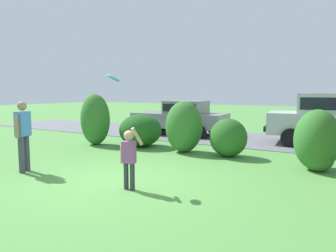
# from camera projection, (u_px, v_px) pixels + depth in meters

# --- Properties ---
(ground_plane) EXTENTS (80.00, 80.00, 0.00)m
(ground_plane) POSITION_uv_depth(u_px,v_px,m) (118.00, 181.00, 7.23)
(ground_plane) COLOR #518E42
(driveway_strip) EXTENTS (28.00, 4.40, 0.02)m
(driveway_strip) POSITION_uv_depth(u_px,v_px,m) (236.00, 138.00, 13.70)
(driveway_strip) COLOR slate
(driveway_strip) RESTS_ON ground
(shrub_near_tree) EXTENTS (1.17, 0.98, 1.90)m
(shrub_near_tree) POSITION_uv_depth(u_px,v_px,m) (95.00, 119.00, 12.07)
(shrub_near_tree) COLOR #33702B
(shrub_near_tree) RESTS_ON ground
(shrub_centre_left) EXTENTS (1.50, 1.55, 1.18)m
(shrub_centre_left) POSITION_uv_depth(u_px,v_px,m) (140.00, 131.00, 11.68)
(shrub_centre_left) COLOR #1E511C
(shrub_centre_left) RESTS_ON ground
(shrub_centre) EXTENTS (1.23, 1.13, 1.68)m
(shrub_centre) POSITION_uv_depth(u_px,v_px,m) (184.00, 127.00, 10.59)
(shrub_centre) COLOR #33702B
(shrub_centre) RESTS_ON ground
(shrub_centre_right) EXTENTS (1.15, 1.04, 1.17)m
(shrub_centre_right) POSITION_uv_depth(u_px,v_px,m) (228.00, 139.00, 9.87)
(shrub_centre_right) COLOR #286023
(shrub_centre_right) RESTS_ON ground
(shrub_far_end) EXTENTS (1.11, 1.22, 1.54)m
(shrub_far_end) POSITION_uv_depth(u_px,v_px,m) (317.00, 142.00, 8.15)
(shrub_far_end) COLOR #33702B
(shrub_far_end) RESTS_ON ground
(parked_sedan) EXTENTS (4.53, 2.37, 1.56)m
(parked_sedan) POSITION_uv_depth(u_px,v_px,m) (182.00, 116.00, 14.79)
(parked_sedan) COLOR gray
(parked_sedan) RESTS_ON ground
(parked_suv) EXTENTS (4.89, 2.55, 1.92)m
(parked_suv) POSITION_uv_depth(u_px,v_px,m) (334.00, 117.00, 11.74)
(parked_suv) COLOR silver
(parked_suv) RESTS_ON ground
(child_thrower) EXTENTS (0.42, 0.32, 1.29)m
(child_thrower) POSITION_uv_depth(u_px,v_px,m) (129.00, 155.00, 6.53)
(child_thrower) COLOR #383842
(child_thrower) RESTS_ON ground
(frisbee) EXTENTS (0.31, 0.27, 0.21)m
(frisbee) POSITION_uv_depth(u_px,v_px,m) (113.00, 78.00, 6.89)
(frisbee) COLOR #337FDB
(adult_onlooker) EXTENTS (0.32, 0.51, 1.74)m
(adult_onlooker) POSITION_uv_depth(u_px,v_px,m) (23.00, 133.00, 7.96)
(adult_onlooker) COLOR #3F3F4C
(adult_onlooker) RESTS_ON ground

